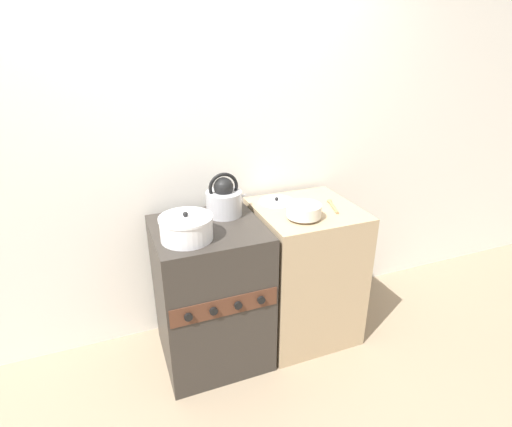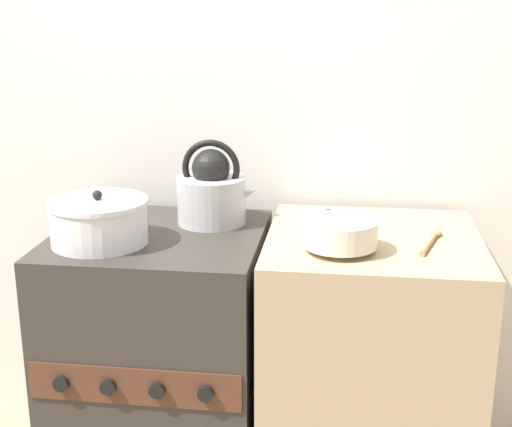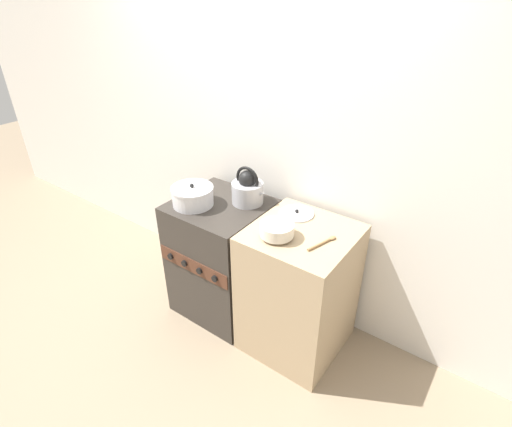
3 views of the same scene
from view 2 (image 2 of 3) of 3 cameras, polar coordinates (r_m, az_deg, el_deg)
name	(u,v)px [view 2 (image 2 of 3)]	position (r m, az deg, el deg)	size (l,w,h in m)	color
wall_back	(184,99)	(2.44, -5.76, 9.13)	(7.00, 0.06, 2.50)	silver
stove	(163,369)	(2.32, -7.44, -12.20)	(0.62, 0.62, 0.90)	#332D28
counter	(367,378)	(2.27, 8.87, -12.86)	(0.61, 0.62, 0.91)	tan
kettle	(212,192)	(2.21, -3.53, 1.72)	(0.26, 0.21, 0.26)	#B2B2B7
cooking_pot	(99,221)	(2.07, -12.45, -0.62)	(0.28, 0.28, 0.16)	silver
enamel_bowl	(340,233)	(1.94, 6.75, -1.59)	(0.20, 0.20, 0.09)	beige
loose_pot_lid	(329,217)	(2.23, 5.83, -0.32)	(0.22, 0.22, 0.03)	silver
wooden_spoon	(431,240)	(2.06, 13.85, -2.09)	(0.09, 0.22, 0.02)	#A37A4C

